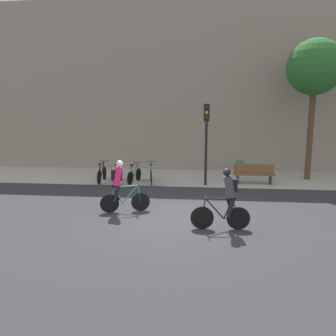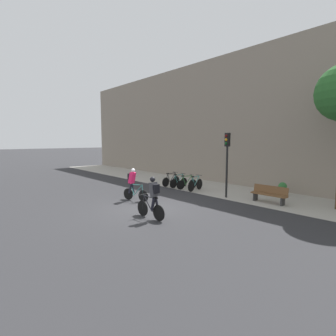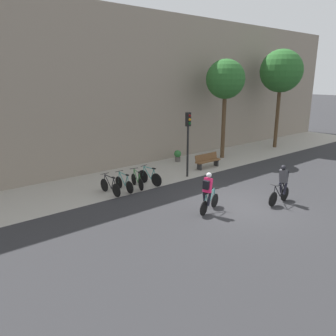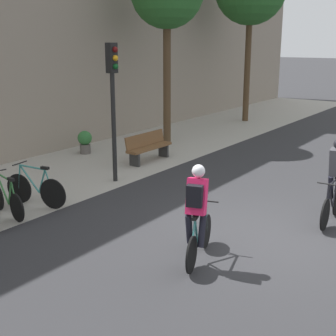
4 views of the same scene
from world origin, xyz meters
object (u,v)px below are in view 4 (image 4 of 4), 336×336
object	(u,v)px
parked_bike_2	(7,199)
bench	(148,146)
cyclist_pink	(197,212)
traffic_light_pole	(113,88)
cyclist_grey	(336,177)
potted_plant	(85,141)
parked_bike_3	(36,189)

from	to	relation	value
parked_bike_2	bench	distance (m)	5.62
cyclist_pink	bench	bearing A→B (deg)	44.31
traffic_light_pole	bench	size ratio (longest dim) A/B	1.96
cyclist_grey	traffic_light_pole	size ratio (longest dim) A/B	0.48
bench	potted_plant	bearing A→B (deg)	100.09
parked_bike_2	cyclist_pink	bearing A→B (deg)	-84.26
cyclist_grey	parked_bike_2	bearing A→B (deg)	123.44
bench	potted_plant	distance (m)	2.42
parked_bike_2	potted_plant	size ratio (longest dim) A/B	2.01
cyclist_grey	parked_bike_2	xyz separation A→B (m)	(-3.88, 5.87, -0.56)
cyclist_pink	parked_bike_3	size ratio (longest dim) A/B	1.05
potted_plant	parked_bike_3	bearing A→B (deg)	-147.31
cyclist_grey	bench	xyz separation A→B (m)	(1.73, 6.31, -0.47)
parked_bike_3	traffic_light_pole	distance (m)	3.32
bench	cyclist_pink	bearing A→B (deg)	-135.69
cyclist_grey	traffic_light_pole	distance (m)	5.93
parked_bike_2	potted_plant	distance (m)	5.90
cyclist_grey	potted_plant	size ratio (longest dim) A/B	2.27
traffic_light_pole	parked_bike_2	bearing A→B (deg)	176.91
cyclist_pink	traffic_light_pole	size ratio (longest dim) A/B	0.48
cyclist_grey	traffic_light_pole	world-z (taller)	traffic_light_pole
parked_bike_2	traffic_light_pole	xyz separation A→B (m)	(3.34, -0.18, 2.15)
parked_bike_2	bench	size ratio (longest dim) A/B	0.84
parked_bike_3	bench	xyz separation A→B (m)	(4.81, 0.44, 0.06)
cyclist_grey	bench	size ratio (longest dim) A/B	0.95
cyclist_grey	bench	world-z (taller)	cyclist_grey
traffic_light_pole	bench	distance (m)	3.12
cyclist_grey	parked_bike_3	world-z (taller)	cyclist_grey
cyclist_pink	potted_plant	size ratio (longest dim) A/B	2.25
parked_bike_2	traffic_light_pole	distance (m)	3.98
traffic_light_pole	potted_plant	size ratio (longest dim) A/B	4.69
traffic_light_pole	bench	xyz separation A→B (m)	(2.26, 0.62, -2.06)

